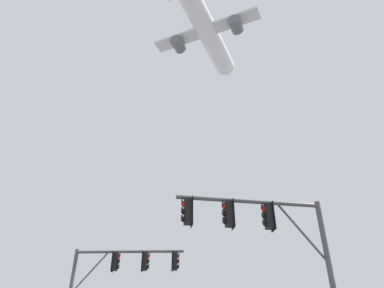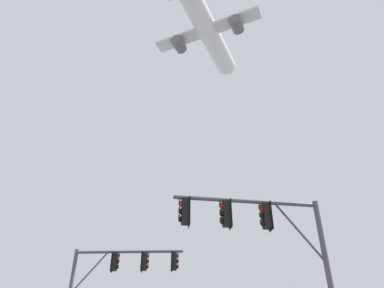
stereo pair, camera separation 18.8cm
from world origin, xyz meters
name	(u,v)px [view 2 (the right image)]	position (x,y,z in m)	size (l,w,h in m)	color
signal_pole_near	(266,238)	(2.86, 8.08, 4.92)	(5.43, 0.67, 6.39)	#4C4C51
signal_pole_far	(115,278)	(-3.10, 15.85, 5.01)	(5.84, 0.95, 6.49)	#4C4C51
airplane	(208,31)	(5.35, 37.42, 48.83)	(17.06, 22.10, 6.47)	white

